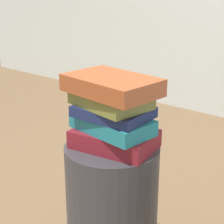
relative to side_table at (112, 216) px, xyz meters
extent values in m
cylinder|color=#333338|center=(0.00, 0.00, 0.00)|extent=(0.32, 0.32, 0.55)
cube|color=maroon|center=(0.01, 0.00, 0.31)|extent=(0.29, 0.21, 0.06)
cube|color=#1E727F|center=(0.01, -0.01, 0.36)|extent=(0.28, 0.18, 0.05)
cube|color=#19234C|center=(0.01, -0.01, 0.40)|extent=(0.24, 0.18, 0.03)
cube|color=olive|center=(0.00, -0.01, 0.44)|extent=(0.26, 0.20, 0.05)
cube|color=#994723|center=(0.01, -0.01, 0.49)|extent=(0.31, 0.22, 0.05)
camera|label=1|loc=(0.72, -0.88, 0.80)|focal=59.78mm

